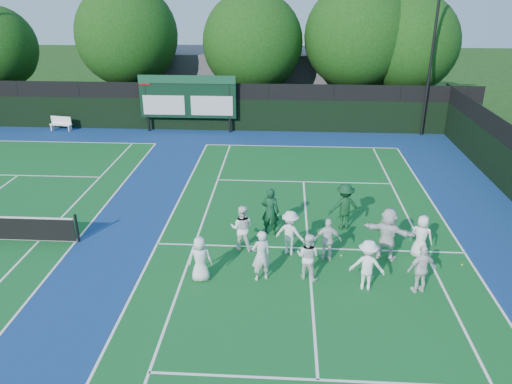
{
  "coord_description": "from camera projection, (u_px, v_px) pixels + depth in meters",
  "views": [
    {
      "loc": [
        -0.92,
        -14.71,
        8.85
      ],
      "look_at": [
        -2.0,
        3.0,
        1.3
      ],
      "focal_mm": 35.0,
      "sensor_mm": 36.0,
      "label": 1
    }
  ],
  "objects": [
    {
      "name": "ground",
      "position": [
        309.0,
        263.0,
        16.93
      ],
      "size": [
        120.0,
        120.0,
        0.0
      ],
      "primitive_type": "plane",
      "color": "#173B10",
      "rests_on": "ground"
    },
    {
      "name": "court_apron",
      "position": [
        143.0,
        243.0,
        18.18
      ],
      "size": [
        34.0,
        32.0,
        0.01
      ],
      "primitive_type": "cube",
      "color": "navy",
      "rests_on": "ground"
    },
    {
      "name": "near_court",
      "position": [
        308.0,
        248.0,
        17.84
      ],
      "size": [
        11.05,
        23.85,
        0.01
      ],
      "color": "#125A23",
      "rests_on": "ground"
    },
    {
      "name": "back_fence",
      "position": [
        205.0,
        109.0,
        31.42
      ],
      "size": [
        34.0,
        0.08,
        3.0
      ],
      "color": "black",
      "rests_on": "ground"
    },
    {
      "name": "scoreboard",
      "position": [
        187.0,
        97.0,
        30.77
      ],
      "size": [
        6.0,
        0.21,
        3.55
      ],
      "color": "black",
      "rests_on": "ground"
    },
    {
      "name": "clubhouse",
      "position": [
        273.0,
        77.0,
        38.3
      ],
      "size": [
        18.0,
        6.0,
        4.0
      ],
      "primitive_type": "cube",
      "color": "#56565B",
      "rests_on": "ground"
    },
    {
      "name": "light_pole_right",
      "position": [
        435.0,
        29.0,
        28.46
      ],
      "size": [
        1.2,
        0.3,
        10.12
      ],
      "color": "black",
      "rests_on": "ground"
    },
    {
      "name": "bench",
      "position": [
        61.0,
        123.0,
        31.7
      ],
      "size": [
        1.46,
        0.63,
        0.9
      ],
      "color": "white",
      "rests_on": "ground"
    },
    {
      "name": "tree_b",
      "position": [
        130.0,
        38.0,
        33.48
      ],
      "size": [
        6.79,
        6.79,
        8.86
      ],
      "color": "black",
      "rests_on": "ground"
    },
    {
      "name": "tree_c",
      "position": [
        255.0,
        45.0,
        33.17
      ],
      "size": [
        6.65,
        6.65,
        8.37
      ],
      "color": "black",
      "rests_on": "ground"
    },
    {
      "name": "tree_d",
      "position": [
        359.0,
        39.0,
        32.62
      ],
      "size": [
        6.93,
        6.93,
        8.94
      ],
      "color": "black",
      "rests_on": "ground"
    },
    {
      "name": "tree_e",
      "position": [
        411.0,
        46.0,
        32.6
      ],
      "size": [
        6.41,
        6.41,
        8.24
      ],
      "color": "black",
      "rests_on": "ground"
    },
    {
      "name": "tennis_ball_0",
      "position": [
        241.0,
        249.0,
        17.75
      ],
      "size": [
        0.07,
        0.07,
        0.07
      ],
      "primitive_type": "sphere",
      "color": "#B7D819",
      "rests_on": "ground"
    },
    {
      "name": "tennis_ball_1",
      "position": [
        381.0,
        222.0,
        19.75
      ],
      "size": [
        0.07,
        0.07,
        0.07
      ],
      "primitive_type": "sphere",
      "color": "#B7D819",
      "rests_on": "ground"
    },
    {
      "name": "tennis_ball_2",
      "position": [
        462.0,
        265.0,
        16.76
      ],
      "size": [
        0.07,
        0.07,
        0.07
      ],
      "primitive_type": "sphere",
      "color": "#B7D819",
      "rests_on": "ground"
    },
    {
      "name": "tennis_ball_4",
      "position": [
        278.0,
        215.0,
        20.32
      ],
      "size": [
        0.07,
        0.07,
        0.07
      ],
      "primitive_type": "sphere",
      "color": "#B7D819",
      "rests_on": "ground"
    },
    {
      "name": "tennis_ball_5",
      "position": [
        341.0,
        255.0,
        17.33
      ],
      "size": [
        0.07,
        0.07,
        0.07
      ],
      "primitive_type": "sphere",
      "color": "#B7D819",
      "rests_on": "ground"
    },
    {
      "name": "player_front_0",
      "position": [
        200.0,
        259.0,
        15.7
      ],
      "size": [
        0.78,
        0.54,
        1.52
      ],
      "primitive_type": "imported",
      "rotation": [
        0.0,
        0.0,
        3.22
      ],
      "color": "white",
      "rests_on": "ground"
    },
    {
      "name": "player_front_1",
      "position": [
        261.0,
        256.0,
        15.67
      ],
      "size": [
        0.75,
        0.63,
        1.74
      ],
      "primitive_type": "imported",
      "rotation": [
        0.0,
        0.0,
        3.54
      ],
      "color": "silver",
      "rests_on": "ground"
    },
    {
      "name": "player_front_2",
      "position": [
        308.0,
        256.0,
        15.8
      ],
      "size": [
        0.94,
        0.85,
        1.57
      ],
      "primitive_type": "imported",
      "rotation": [
        0.0,
        0.0,
        2.74
      ],
      "color": "white",
      "rests_on": "ground"
    },
    {
      "name": "player_front_3",
      "position": [
        367.0,
        265.0,
        15.24
      ],
      "size": [
        1.16,
        0.78,
        1.65
      ],
      "primitive_type": "imported",
      "rotation": [
        0.0,
        0.0,
        2.97
      ],
      "color": "white",
      "rests_on": "ground"
    },
    {
      "name": "player_front_4",
      "position": [
        422.0,
        269.0,
        15.07
      ],
      "size": [
        1.01,
        0.65,
        1.6
      ],
      "primitive_type": "imported",
      "rotation": [
        0.0,
        0.0,
        3.44
      ],
      "color": "white",
      "rests_on": "ground"
    },
    {
      "name": "player_back_0",
      "position": [
        242.0,
        228.0,
        17.48
      ],
      "size": [
        0.88,
        0.72,
        1.69
      ],
      "primitive_type": "imported",
      "rotation": [
        0.0,
        0.0,
        3.04
      ],
      "color": "white",
      "rests_on": "ground"
    },
    {
      "name": "player_back_1",
      "position": [
        290.0,
        233.0,
        17.2
      ],
      "size": [
        1.21,
        0.97,
        1.63
      ],
      "primitive_type": "imported",
      "rotation": [
        0.0,
        0.0,
        2.74
      ],
      "color": "white",
      "rests_on": "ground"
    },
    {
      "name": "player_back_2",
      "position": [
        328.0,
        240.0,
        16.83
      ],
      "size": [
        0.92,
        0.4,
        1.55
      ],
      "primitive_type": "imported",
      "rotation": [
        0.0,
        0.0,
        3.12
      ],
      "color": "white",
      "rests_on": "ground"
    },
    {
      "name": "player_back_3",
      "position": [
        388.0,
        234.0,
        16.87
      ],
      "size": [
        1.82,
        1.22,
        1.88
      ],
      "primitive_type": "imported",
      "rotation": [
        0.0,
        0.0,
        2.72
      ],
      "color": "white",
      "rests_on": "ground"
    },
    {
      "name": "player_back_4",
      "position": [
        421.0,
        237.0,
        17.05
      ],
      "size": [
        0.89,
        0.76,
        1.55
      ],
      "primitive_type": "imported",
      "rotation": [
        0.0,
        0.0,
        2.72
      ],
      "color": "white",
      "rests_on": "ground"
    },
    {
      "name": "coach_left",
      "position": [
        270.0,
        211.0,
        18.54
      ],
      "size": [
        0.74,
        0.54,
        1.85
      ],
      "primitive_type": "imported",
      "rotation": [
        0.0,
        0.0,
        2.98
      ],
      "color": "#0F3920",
      "rests_on": "ground"
    },
    {
      "name": "coach_right",
      "position": [
        345.0,
        207.0,
        18.94
      ],
      "size": [
        1.3,
        0.89,
        1.85
      ],
      "primitive_type": "imported",
      "rotation": [
        0.0,
        0.0,
        3.32
      ],
      "color": "#103B1E",
      "rests_on": "ground"
    }
  ]
}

